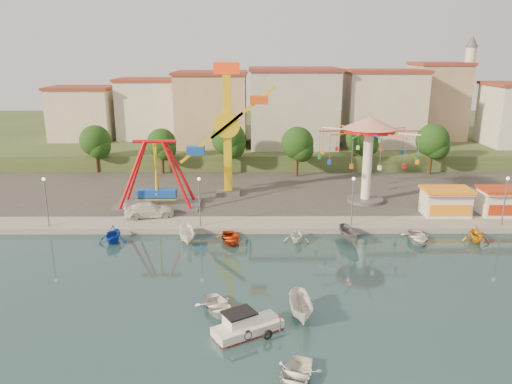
{
  "coord_description": "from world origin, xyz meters",
  "views": [
    {
      "loc": [
        -2.38,
        -36.83,
        18.48
      ],
      "look_at": [
        -2.1,
        14.0,
        4.0
      ],
      "focal_mm": 35.0,
      "sensor_mm": 36.0,
      "label": 1
    }
  ],
  "objects_px": {
    "kamikaze_tower": "(231,134)",
    "van": "(149,210)",
    "wave_swinger": "(369,140)",
    "pirate_ship_ride": "(156,175)",
    "skiff": "(301,308)",
    "rowboat_a": "(218,307)",
    "cabin_motorboat": "(246,327)"
  },
  "relations": [
    {
      "from": "rowboat_a",
      "to": "skiff",
      "type": "relative_size",
      "value": 0.91
    },
    {
      "from": "kamikaze_tower",
      "to": "wave_swinger",
      "type": "xyz_separation_m",
      "value": [
        16.52,
        -3.37,
        -0.21
      ]
    },
    {
      "from": "pirate_ship_ride",
      "to": "wave_swinger",
      "type": "relative_size",
      "value": 0.86
    },
    {
      "from": "kamikaze_tower",
      "to": "van",
      "type": "bearing_deg",
      "value": -134.24
    },
    {
      "from": "cabin_motorboat",
      "to": "rowboat_a",
      "type": "relative_size",
      "value": 1.31
    },
    {
      "from": "wave_swinger",
      "to": "rowboat_a",
      "type": "height_order",
      "value": "wave_swinger"
    },
    {
      "from": "kamikaze_tower",
      "to": "skiff",
      "type": "xyz_separation_m",
      "value": [
        6.22,
        -29.92,
        -7.6
      ]
    },
    {
      "from": "pirate_ship_ride",
      "to": "kamikaze_tower",
      "type": "height_order",
      "value": "kamikaze_tower"
    },
    {
      "from": "wave_swinger",
      "to": "van",
      "type": "bearing_deg",
      "value": -167.42
    },
    {
      "from": "cabin_motorboat",
      "to": "van",
      "type": "distance_m",
      "value": 25.44
    },
    {
      "from": "wave_swinger",
      "to": "van",
      "type": "relative_size",
      "value": 2.15
    },
    {
      "from": "kamikaze_tower",
      "to": "skiff",
      "type": "distance_m",
      "value": 31.49
    },
    {
      "from": "wave_swinger",
      "to": "van",
      "type": "height_order",
      "value": "wave_swinger"
    },
    {
      "from": "kamikaze_tower",
      "to": "cabin_motorboat",
      "type": "relative_size",
      "value": 3.29
    },
    {
      "from": "kamikaze_tower",
      "to": "wave_swinger",
      "type": "height_order",
      "value": "kamikaze_tower"
    },
    {
      "from": "wave_swinger",
      "to": "cabin_motorboat",
      "type": "bearing_deg",
      "value": -116.49
    },
    {
      "from": "wave_swinger",
      "to": "skiff",
      "type": "distance_m",
      "value": 29.41
    },
    {
      "from": "pirate_ship_ride",
      "to": "kamikaze_tower",
      "type": "xyz_separation_m",
      "value": [
        8.54,
        5.12,
        4.02
      ]
    },
    {
      "from": "rowboat_a",
      "to": "skiff",
      "type": "height_order",
      "value": "skiff"
    },
    {
      "from": "rowboat_a",
      "to": "skiff",
      "type": "xyz_separation_m",
      "value": [
        6.02,
        -0.94,
        0.42
      ]
    },
    {
      "from": "wave_swinger",
      "to": "cabin_motorboat",
      "type": "relative_size",
      "value": 2.31
    },
    {
      "from": "skiff",
      "to": "van",
      "type": "bearing_deg",
      "value": 123.56
    },
    {
      "from": "kamikaze_tower",
      "to": "van",
      "type": "relative_size",
      "value": 3.05
    },
    {
      "from": "wave_swinger",
      "to": "van",
      "type": "xyz_separation_m",
      "value": [
        -25.3,
        -5.64,
        -6.81
      ]
    },
    {
      "from": "wave_swinger",
      "to": "van",
      "type": "distance_m",
      "value": 26.8
    },
    {
      "from": "kamikaze_tower",
      "to": "wave_swinger",
      "type": "distance_m",
      "value": 16.86
    },
    {
      "from": "pirate_ship_ride",
      "to": "rowboat_a",
      "type": "height_order",
      "value": "pirate_ship_ride"
    },
    {
      "from": "skiff",
      "to": "van",
      "type": "height_order",
      "value": "van"
    },
    {
      "from": "skiff",
      "to": "pirate_ship_ride",
      "type": "bearing_deg",
      "value": 118.64
    },
    {
      "from": "kamikaze_tower",
      "to": "rowboat_a",
      "type": "relative_size",
      "value": 4.3
    },
    {
      "from": "cabin_motorboat",
      "to": "kamikaze_tower",
      "type": "bearing_deg",
      "value": 63.38
    },
    {
      "from": "pirate_ship_ride",
      "to": "cabin_motorboat",
      "type": "distance_m",
      "value": 29.16
    }
  ]
}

